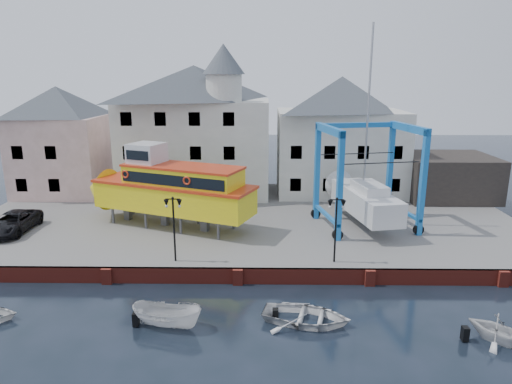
{
  "coord_description": "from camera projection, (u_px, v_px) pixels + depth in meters",
  "views": [
    {
      "loc": [
        1.49,
        -25.48,
        12.49
      ],
      "look_at": [
        1.0,
        7.0,
        4.0
      ],
      "focal_mm": 32.0,
      "sensor_mm": 36.0,
      "label": 1
    }
  ],
  "objects": [
    {
      "name": "travel_lift",
      "position": [
        361.0,
        192.0,
        35.59
      ],
      "size": [
        7.91,
        10.22,
        14.98
      ],
      "rotation": [
        0.0,
        0.0,
        0.19
      ],
      "color": "#1470BE",
      "rests_on": "hardstanding"
    },
    {
      "name": "hardstanding",
      "position": [
        245.0,
        220.0,
        38.35
      ],
      "size": [
        44.0,
        22.0,
        1.0
      ],
      "primitive_type": "cube",
      "color": "slate",
      "rests_on": "ground"
    },
    {
      "name": "motorboat_a",
      "position": [
        168.0,
        326.0,
        23.18
      ],
      "size": [
        3.92,
        2.14,
        1.43
      ],
      "primitive_type": "imported",
      "rotation": [
        0.0,
        0.0,
        1.36
      ],
      "color": "silver",
      "rests_on": "ground"
    },
    {
      "name": "van",
      "position": [
        13.0,
        222.0,
        33.84
      ],
      "size": [
        2.48,
        5.33,
        1.48
      ],
      "primitive_type": "imported",
      "rotation": [
        0.0,
        0.0,
        0.0
      ],
      "color": "black",
      "rests_on": "hardstanding"
    },
    {
      "name": "motorboat_b",
      "position": [
        306.0,
        322.0,
        23.57
      ],
      "size": [
        5.15,
        4.2,
        0.94
      ],
      "primitive_type": "imported",
      "rotation": [
        0.0,
        0.0,
        1.33
      ],
      "color": "silver",
      "rests_on": "ground"
    },
    {
      "name": "motorboat_c",
      "position": [
        497.0,
        341.0,
        21.9
      ],
      "size": [
        3.74,
        3.73,
        1.49
      ],
      "primitive_type": "imported",
      "rotation": [
        0.0,
        0.0,
        0.81
      ],
      "color": "silver",
      "rests_on": "ground"
    },
    {
      "name": "building_pink",
      "position": [
        61.0,
        141.0,
        43.95
      ],
      "size": [
        8.0,
        7.0,
        10.3
      ],
      "color": "tan",
      "rests_on": "hardstanding"
    },
    {
      "name": "shed_dark",
      "position": [
        447.0,
        176.0,
        43.24
      ],
      "size": [
        8.0,
        7.0,
        4.0
      ],
      "primitive_type": "cube",
      "color": "black",
      "rests_on": "hardstanding"
    },
    {
      "name": "building_white_right",
      "position": [
        340.0,
        135.0,
        44.41
      ],
      "size": [
        12.0,
        8.0,
        11.2
      ],
      "color": "beige",
      "rests_on": "hardstanding"
    },
    {
      "name": "tour_boat",
      "position": [
        164.0,
        188.0,
        34.85
      ],
      "size": [
        14.77,
        8.72,
        6.34
      ],
      "rotation": [
        0.0,
        0.0,
        -0.39
      ],
      "color": "#59595E",
      "rests_on": "hardstanding"
    },
    {
      "name": "lamp_post_left",
      "position": [
        173.0,
        213.0,
        27.99
      ],
      "size": [
        1.12,
        0.32,
        4.2
      ],
      "color": "black",
      "rests_on": "hardstanding"
    },
    {
      "name": "lamp_post_right",
      "position": [
        336.0,
        214.0,
        27.85
      ],
      "size": [
        1.12,
        0.32,
        4.2
      ],
      "color": "black",
      "rests_on": "hardstanding"
    },
    {
      "name": "ground",
      "position": [
        238.0,
        284.0,
        27.83
      ],
      "size": [
        140.0,
        140.0,
        0.0
      ],
      "primitive_type": "plane",
      "color": "black",
      "rests_on": "ground"
    },
    {
      "name": "quay_wall",
      "position": [
        238.0,
        276.0,
        27.81
      ],
      "size": [
        44.0,
        0.47,
        1.0
      ],
      "color": "maroon",
      "rests_on": "ground"
    },
    {
      "name": "building_white_main",
      "position": [
        197.0,
        128.0,
        43.84
      ],
      "size": [
        14.0,
        8.3,
        14.0
      ],
      "color": "beige",
      "rests_on": "hardstanding"
    }
  ]
}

